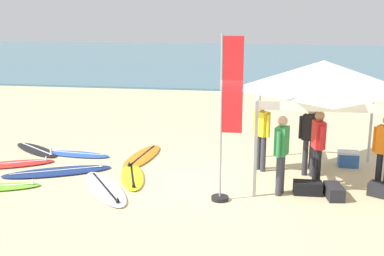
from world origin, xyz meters
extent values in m
plane|color=beige|center=(0.00, 0.00, 0.00)|extent=(80.00, 80.00, 0.00)
cube|color=teal|center=(0.00, 31.08, 0.05)|extent=(80.00, 36.00, 0.10)
cylinder|color=#B7B7BC|center=(0.85, -0.71, 1.02)|extent=(0.07, 0.07, 2.05)
cylinder|color=#B7B7BC|center=(0.85, 2.13, 1.02)|extent=(0.07, 0.07, 2.05)
cylinder|color=#B7B7BC|center=(3.68, 2.13, 1.02)|extent=(0.07, 0.07, 2.05)
cube|color=white|center=(2.26, -0.71, 1.96)|extent=(2.84, 0.03, 0.18)
cube|color=white|center=(2.26, 2.13, 1.96)|extent=(2.84, 0.03, 0.18)
cube|color=white|center=(0.85, 0.71, 1.96)|extent=(0.03, 2.84, 0.18)
pyramid|color=white|center=(2.26, 0.71, 2.40)|extent=(2.96, 2.96, 0.70)
ellipsoid|color=red|center=(-5.36, 0.39, 0.04)|extent=(2.21, 1.46, 0.07)
cube|color=white|center=(-5.36, 0.39, 0.07)|extent=(1.68, 0.83, 0.01)
cone|color=white|center=(-4.55, 0.77, 0.13)|extent=(0.09, 0.09, 0.12)
ellipsoid|color=black|center=(-5.32, 1.74, 0.04)|extent=(1.96, 1.61, 0.07)
cube|color=white|center=(-5.32, 1.74, 0.07)|extent=(1.42, 1.03, 0.01)
cone|color=white|center=(-4.65, 1.26, 0.13)|extent=(0.09, 0.09, 0.12)
ellipsoid|color=white|center=(-2.41, -0.84, 0.04)|extent=(1.89, 2.33, 0.07)
cube|color=black|center=(-2.41, -0.84, 0.07)|extent=(1.19, 1.70, 0.01)
cone|color=black|center=(-1.85, -1.65, 0.13)|extent=(0.09, 0.09, 0.12)
cone|color=white|center=(-4.05, -0.92, 0.13)|extent=(0.09, 0.09, 0.12)
ellipsoid|color=orange|center=(-2.21, 1.58, 0.04)|extent=(0.83, 2.34, 0.07)
cube|color=black|center=(-2.21, 1.58, 0.07)|extent=(0.22, 1.94, 0.01)
cone|color=black|center=(-2.29, 0.64, 0.13)|extent=(0.09, 0.09, 0.12)
ellipsoid|color=navy|center=(-3.92, 0.04, 0.04)|extent=(2.62, 1.75, 0.07)
cube|color=white|center=(-3.92, 0.04, 0.07)|extent=(1.99, 0.99, 0.01)
cone|color=white|center=(-2.96, 0.50, 0.13)|extent=(0.09, 0.09, 0.12)
ellipsoid|color=blue|center=(-4.02, 1.51, 0.04)|extent=(1.93, 0.68, 0.07)
cube|color=white|center=(-4.02, 1.51, 0.07)|extent=(1.60, 0.19, 0.01)
cone|color=white|center=(-4.79, 1.58, 0.13)|extent=(0.09, 0.09, 0.12)
ellipsoid|color=yellow|center=(-2.03, 0.01, 0.04)|extent=(1.13, 2.04, 0.07)
cube|color=black|center=(-2.03, 0.01, 0.07)|extent=(0.57, 1.61, 0.01)
cone|color=black|center=(-1.77, -0.75, 0.13)|extent=(0.09, 0.09, 0.12)
cylinder|color=black|center=(3.46, -0.03, 0.44)|extent=(0.13, 0.13, 0.88)
cylinder|color=orange|center=(3.35, 0.04, 1.16)|extent=(0.09, 0.09, 0.54)
cylinder|color=#2D2D33|center=(1.98, 0.85, 0.44)|extent=(0.13, 0.13, 0.88)
cylinder|color=#2D2D33|center=(2.16, 0.80, 0.44)|extent=(0.13, 0.13, 0.88)
cube|color=black|center=(2.07, 0.82, 1.18)|extent=(0.41, 0.31, 0.60)
sphere|color=beige|center=(2.07, 0.82, 1.60)|extent=(0.21, 0.21, 0.21)
cylinder|color=black|center=(1.85, 0.89, 1.16)|extent=(0.09, 0.09, 0.54)
cylinder|color=black|center=(2.29, 0.76, 1.16)|extent=(0.09, 0.09, 0.54)
cylinder|color=#383842|center=(0.88, 1.11, 0.44)|extent=(0.13, 0.13, 0.88)
cylinder|color=#383842|center=(1.00, 0.98, 0.44)|extent=(0.13, 0.13, 0.88)
cube|color=yellow|center=(0.94, 1.04, 1.18)|extent=(0.41, 0.41, 0.60)
sphere|color=#9E7051|center=(0.94, 1.04, 1.60)|extent=(0.21, 0.21, 0.21)
cylinder|color=yellow|center=(0.78, 1.21, 1.16)|extent=(0.09, 0.09, 0.54)
cylinder|color=yellow|center=(1.09, 0.87, 1.16)|extent=(0.09, 0.09, 0.54)
cylinder|color=black|center=(2.20, 0.06, 0.44)|extent=(0.13, 0.13, 0.88)
cylinder|color=black|center=(2.17, 0.23, 0.44)|extent=(0.13, 0.13, 0.88)
cube|color=red|center=(2.19, 0.15, 1.18)|extent=(0.29, 0.40, 0.60)
sphere|color=#9E7051|center=(2.19, 0.15, 1.60)|extent=(0.21, 0.21, 0.21)
cylinder|color=red|center=(2.23, -0.08, 1.16)|extent=(0.09, 0.09, 0.54)
cylinder|color=red|center=(2.14, 0.37, 1.16)|extent=(0.09, 0.09, 0.54)
cylinder|color=black|center=(2.19, 1.49, 0.44)|extent=(0.13, 0.13, 0.88)
cylinder|color=black|center=(2.19, 1.31, 0.44)|extent=(0.13, 0.13, 0.88)
cube|color=#2851B2|center=(2.19, 1.40, 1.18)|extent=(0.22, 0.36, 0.60)
sphere|color=beige|center=(2.19, 1.40, 1.60)|extent=(0.21, 0.21, 0.21)
cylinder|color=#2851B2|center=(2.19, 1.63, 1.16)|extent=(0.09, 0.09, 0.54)
cylinder|color=#2851B2|center=(2.19, 1.17, 1.16)|extent=(0.09, 0.09, 0.54)
cylinder|color=#383842|center=(1.35, -0.58, 0.44)|extent=(0.13, 0.13, 0.88)
cylinder|color=#383842|center=(1.41, -0.41, 0.44)|extent=(0.13, 0.13, 0.88)
cube|color=#2D8C47|center=(1.38, -0.50, 1.18)|extent=(0.32, 0.41, 0.60)
sphere|color=tan|center=(1.38, -0.50, 1.60)|extent=(0.21, 0.21, 0.21)
cylinder|color=#2D8C47|center=(1.30, -0.71, 1.16)|extent=(0.09, 0.09, 0.54)
cylinder|color=#2D8C47|center=(1.45, -0.28, 1.16)|extent=(0.09, 0.09, 0.54)
cylinder|color=#99999E|center=(0.15, -1.04, 1.70)|extent=(0.04, 0.04, 3.40)
cube|color=red|center=(0.37, -1.04, 2.40)|extent=(0.40, 0.02, 1.90)
cylinder|color=black|center=(0.15, -1.04, 0.04)|extent=(0.36, 0.36, 0.08)
cube|color=#232328|center=(3.54, -0.31, 0.14)|extent=(0.68, 0.57, 0.28)
cube|color=black|center=(1.97, -0.40, 0.14)|extent=(0.61, 0.34, 0.28)
cube|color=#232328|center=(2.50, -0.54, 0.14)|extent=(0.40, 0.64, 0.28)
cube|color=#2D60B7|center=(3.12, 1.70, 0.17)|extent=(0.48, 0.34, 0.34)
cube|color=white|center=(3.12, 1.70, 0.37)|extent=(0.50, 0.36, 0.05)
camera|label=1|loc=(1.05, -10.22, 3.77)|focal=44.42mm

